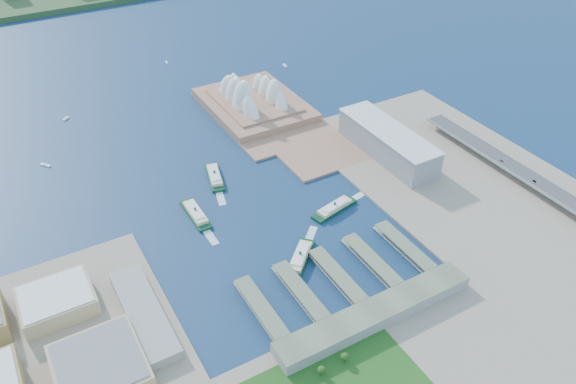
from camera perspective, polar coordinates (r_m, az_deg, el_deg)
ground at (r=599.38m, az=-0.15°, el=-4.95°), size 3000.00×3000.00×0.00m
east_land at (r=697.04m, az=19.39°, el=-0.43°), size 240.00×500.00×3.00m
peninsula at (r=829.53m, az=-2.64°, el=8.00°), size 135.00×220.00×3.00m
opera_house at (r=830.50m, az=-3.51°, el=10.37°), size 134.00×180.00×58.00m
toaster_building at (r=732.85m, az=10.07°, el=4.99°), size 45.00×155.00×35.00m
expressway at (r=729.68m, az=23.29°, el=1.05°), size 26.00×340.00×11.85m
west_buildings at (r=497.97m, az=-22.72°, el=-17.35°), size 200.00×280.00×27.00m
ferry_wharves at (r=555.93m, az=5.00°, el=-8.53°), size 184.00×90.00×9.30m
terminal_building at (r=521.42m, az=8.87°, el=-12.14°), size 200.00×28.00×12.00m
ferry_a at (r=636.22m, az=-9.38°, el=-2.01°), size 15.28×59.90×11.33m
ferry_b at (r=692.42m, az=-7.47°, el=1.76°), size 29.77×61.96×11.35m
ferry_c at (r=573.16m, az=1.25°, el=-6.53°), size 54.72×52.75×11.46m
ferry_d at (r=637.67m, az=4.75°, el=-1.48°), size 61.81×27.87×11.33m
boat_a at (r=776.01m, az=-23.43°, el=2.54°), size 11.26×12.98×2.66m
boat_b at (r=876.26m, az=-21.65°, el=6.97°), size 10.70×9.30×2.86m
boat_c at (r=981.82m, az=-0.31°, el=12.75°), size 5.18×13.18×2.89m
boat_e at (r=1016.87m, az=-12.23°, el=12.78°), size 4.07×9.98×2.38m
car_b at (r=719.15m, az=23.75°, el=1.02°), size 1.54×4.41×1.45m
car_c at (r=743.09m, az=20.87°, el=2.99°), size 1.94×4.78×1.39m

